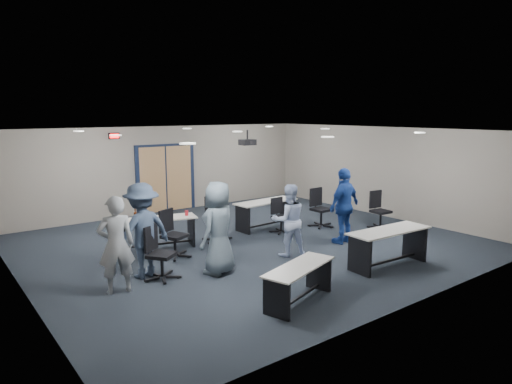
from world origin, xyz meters
TOP-DOWN VIEW (x-y plane):
  - floor at (0.00, 0.00)m, footprint 10.00×10.00m
  - back_wall at (0.00, 4.50)m, footprint 10.00×0.04m
  - front_wall at (0.00, -4.50)m, footprint 10.00×0.04m
  - left_wall at (-5.00, 0.00)m, footprint 0.04×9.00m
  - right_wall at (5.00, 0.00)m, footprint 0.04×9.00m
  - ceiling at (0.00, 0.00)m, footprint 10.00×9.00m
  - double_door at (0.00, 4.46)m, footprint 2.00×0.07m
  - exit_sign at (-1.60, 4.44)m, footprint 0.32×0.07m
  - ceiling_projector at (0.30, 0.50)m, footprint 0.35×0.32m
  - ceiling_can_lights at (0.00, 0.25)m, footprint 6.24×5.74m
  - table_front_left at (-1.43, -3.31)m, footprint 1.65×0.97m
  - table_front_right at (1.28, -3.07)m, footprint 1.93×0.74m
  - table_back_left at (-1.96, 0.95)m, footprint 1.87×1.02m
  - table_back_right at (1.23, 0.92)m, footprint 1.88×0.72m
  - chair_back_a at (-1.96, 0.10)m, footprint 0.88×0.88m
  - chair_back_b at (-0.55, 0.61)m, footprint 0.81×0.81m
  - chair_back_c at (1.23, 0.28)m, footprint 0.58×0.58m
  - chair_back_d at (2.51, 0.09)m, footprint 0.67×0.67m
  - chair_loose_left at (-2.76, -0.94)m, footprint 0.91×0.91m
  - chair_loose_right at (3.68, -1.01)m, footprint 0.69×0.69m
  - person_gray at (-3.67, -1.07)m, footprint 0.70×0.53m
  - person_plaid at (-1.72, -1.31)m, footprint 1.06×0.90m
  - person_lightblue at (0.11, -1.29)m, footprint 0.94×0.85m
  - person_navy at (1.83, -1.34)m, footprint 1.13×0.60m
  - person_back at (-2.99, -0.60)m, footprint 1.28×0.86m

SIDE VIEW (x-z plane):
  - floor at x=0.00m, z-range 0.00..0.00m
  - table_front_left at x=-1.43m, z-range 0.12..0.75m
  - chair_back_c at x=1.23m, z-range 0.00..0.91m
  - table_back_left at x=-1.96m, z-range 0.01..0.99m
  - chair_loose_right at x=3.68m, z-range 0.00..1.02m
  - table_back_right at x=1.23m, z-range 0.14..0.89m
  - chair_loose_left at x=-2.76m, z-range 0.00..1.04m
  - chair_back_a at x=-1.96m, z-range 0.00..1.05m
  - table_front_right at x=1.28m, z-range 0.14..0.91m
  - chair_back_d at x=2.51m, z-range 0.00..1.06m
  - chair_back_b at x=-0.55m, z-range 0.00..1.09m
  - person_lightblue at x=0.11m, z-range 0.00..1.60m
  - person_gray at x=-3.67m, z-range 0.00..1.73m
  - person_plaid at x=-1.72m, z-range 0.00..1.83m
  - person_navy at x=1.83m, z-range 0.00..1.83m
  - person_back at x=-2.99m, z-range 0.00..1.83m
  - double_door at x=0.00m, z-range -0.05..2.15m
  - back_wall at x=0.00m, z-range 0.00..2.70m
  - front_wall at x=0.00m, z-range 0.00..2.70m
  - left_wall at x=-5.00m, z-range 0.00..2.70m
  - right_wall at x=5.00m, z-range 0.00..2.70m
  - ceiling_projector at x=0.30m, z-range 2.22..2.59m
  - exit_sign at x=-1.60m, z-range 2.36..2.54m
  - ceiling_can_lights at x=0.00m, z-range 2.66..2.68m
  - ceiling at x=0.00m, z-range 2.68..2.72m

